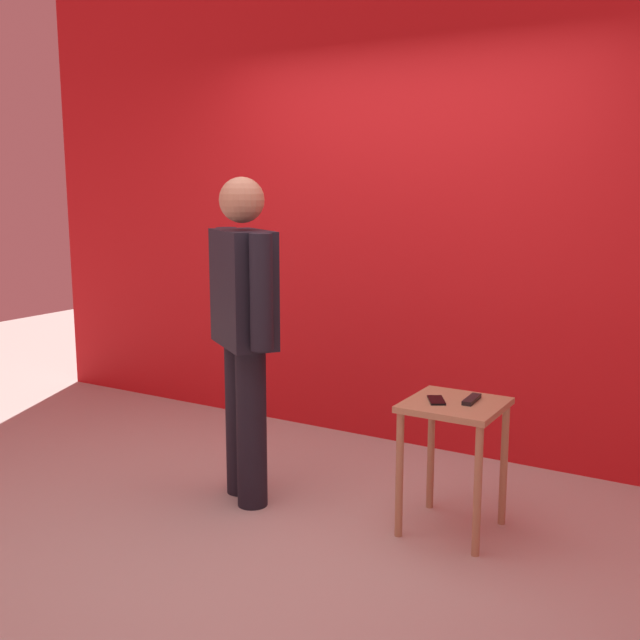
{
  "coord_description": "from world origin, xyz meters",
  "views": [
    {
      "loc": [
        1.98,
        -2.76,
        1.63
      ],
      "look_at": [
        0.0,
        0.55,
        0.95
      ],
      "focal_mm": 42.6,
      "sensor_mm": 36.0,
      "label": 1
    }
  ],
  "objects_px": {
    "cell_phone": "(436,400)",
    "tv_remote": "(472,399)",
    "standing_person": "(244,324)",
    "side_table": "(454,428)"
  },
  "relations": [
    {
      "from": "cell_phone",
      "to": "tv_remote",
      "type": "height_order",
      "value": "tv_remote"
    },
    {
      "from": "standing_person",
      "to": "tv_remote",
      "type": "height_order",
      "value": "standing_person"
    },
    {
      "from": "cell_phone",
      "to": "tv_remote",
      "type": "bearing_deg",
      "value": -0.79
    },
    {
      "from": "side_table",
      "to": "cell_phone",
      "type": "relative_size",
      "value": 4.41
    },
    {
      "from": "tv_remote",
      "to": "standing_person",
      "type": "bearing_deg",
      "value": -170.31
    },
    {
      "from": "standing_person",
      "to": "cell_phone",
      "type": "relative_size",
      "value": 11.63
    },
    {
      "from": "standing_person",
      "to": "side_table",
      "type": "xyz_separation_m",
      "value": [
        1.07,
        0.2,
        -0.43
      ]
    },
    {
      "from": "standing_person",
      "to": "side_table",
      "type": "bearing_deg",
      "value": 10.47
    },
    {
      "from": "standing_person",
      "to": "cell_phone",
      "type": "height_order",
      "value": "standing_person"
    },
    {
      "from": "cell_phone",
      "to": "tv_remote",
      "type": "relative_size",
      "value": 0.85
    }
  ]
}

